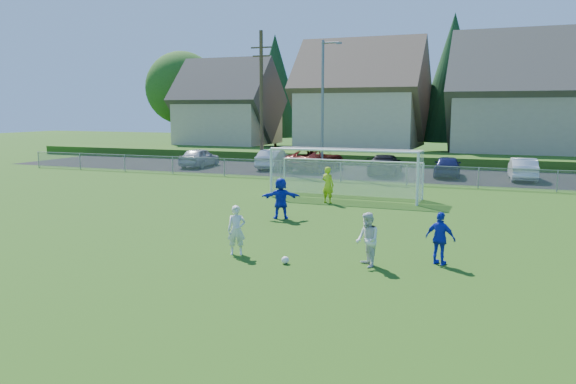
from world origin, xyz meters
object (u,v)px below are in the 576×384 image
(player_blue_b, at_px, (281,198))
(car_f, at_px, (523,169))
(car_e, at_px, (447,166))
(goalkeeper, at_px, (328,185))
(player_blue_a, at_px, (440,238))
(car_c, at_px, (315,159))
(soccer_goal, at_px, (347,165))
(car_b, at_px, (273,159))
(car_d, at_px, (385,164))
(soccer_ball, at_px, (285,260))
(player_white_a, at_px, (237,230))
(car_a, at_px, (199,157))
(player_white_b, at_px, (367,240))

(player_blue_b, bearing_deg, car_f, -143.26)
(car_e, bearing_deg, goalkeeper, 67.49)
(player_blue_a, bearing_deg, car_c, -45.40)
(car_e, xyz_separation_m, soccer_goal, (-3.83, -10.87, 0.92))
(car_b, xyz_separation_m, car_d, (8.50, -0.72, -0.02))
(soccer_ball, bearing_deg, goalkeeper, 100.78)
(player_white_a, distance_m, goalkeeper, 10.09)
(player_white_a, xyz_separation_m, car_d, (-0.08, 22.60, -0.06))
(goalkeeper, relative_size, car_c, 0.30)
(car_a, bearing_deg, car_c, -177.78)
(car_f, bearing_deg, player_blue_a, 79.27)
(player_blue_a, bearing_deg, player_white_a, 28.49)
(soccer_ball, height_order, car_f, car_f)
(soccer_ball, relative_size, player_blue_a, 0.14)
(player_white_b, relative_size, car_e, 0.37)
(car_c, height_order, car_f, car_c)
(soccer_ball, bearing_deg, car_a, 125.17)
(car_b, bearing_deg, car_f, 172.53)
(soccer_ball, distance_m, player_blue_b, 6.79)
(player_blue_a, height_order, soccer_goal, soccer_goal)
(car_e, bearing_deg, player_white_b, 85.87)
(soccer_goal, bearing_deg, player_white_a, -90.72)
(car_e, bearing_deg, car_c, -8.06)
(player_blue_a, distance_m, car_d, 22.30)
(goalkeeper, bearing_deg, player_blue_a, 141.54)
(player_white_b, relative_size, goalkeeper, 0.89)
(soccer_ball, height_order, player_blue_a, player_blue_a)
(player_white_b, bearing_deg, player_white_a, -120.92)
(car_f, bearing_deg, player_blue_b, 57.23)
(car_e, height_order, soccer_goal, soccer_goal)
(player_white_b, distance_m, player_blue_a, 2.12)
(soccer_ball, relative_size, car_b, 0.05)
(car_f, bearing_deg, car_a, -3.20)
(player_white_b, distance_m, soccer_goal, 12.47)
(goalkeeper, height_order, soccer_goal, soccer_goal)
(car_d, xyz_separation_m, soccer_goal, (0.23, -10.62, 0.93))
(car_b, bearing_deg, car_c, 177.17)
(player_blue_a, distance_m, car_a, 29.54)
(player_blue_a, height_order, car_e, player_blue_a)
(player_white_b, relative_size, player_blue_b, 0.92)
(soccer_ball, distance_m, car_f, 24.21)
(player_blue_b, distance_m, car_a, 21.56)
(player_white_a, relative_size, player_blue_b, 0.90)
(player_white_a, bearing_deg, player_blue_a, -12.19)
(car_b, xyz_separation_m, car_c, (3.20, 0.16, 0.08))
(goalkeeper, xyz_separation_m, car_c, (-5.15, 13.39, -0.07))
(player_blue_a, distance_m, player_blue_b, 8.23)
(car_e, xyz_separation_m, car_f, (4.55, -0.06, -0.00))
(car_b, height_order, car_c, car_c)
(player_blue_b, distance_m, car_c, 18.27)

